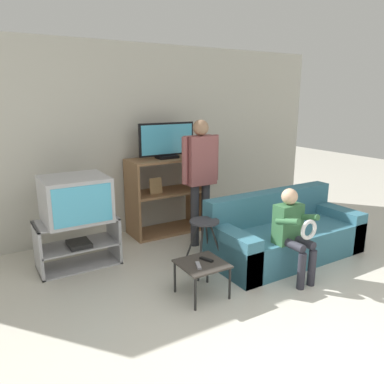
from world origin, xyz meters
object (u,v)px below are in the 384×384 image
at_px(tv_stand, 78,243).
at_px(person_standing_adult, 200,171).
at_px(television_flat, 167,142).
at_px(remote_control_white, 198,265).
at_px(remote_control_black, 206,259).
at_px(couch, 284,235).
at_px(media_shelf, 165,195).
at_px(television_main, 75,199).
at_px(person_seated_child, 293,228).
at_px(snack_table, 202,267).
at_px(folding_stool, 204,231).

height_order(tv_stand, person_standing_adult, person_standing_adult).
distance_m(television_flat, remote_control_white, 2.15).
xyz_separation_m(remote_control_black, couch, (1.31, 0.27, -0.09)).
bearing_deg(remote_control_white, media_shelf, 94.52).
relative_size(television_main, person_seated_child, 0.71).
bearing_deg(television_main, snack_table, -56.97).
bearing_deg(person_standing_adult, remote_control_white, -123.04).
height_order(television_flat, couch, television_flat).
bearing_deg(media_shelf, remote_control_white, -107.85).
xyz_separation_m(remote_control_black, person_standing_adult, (0.63, 1.10, 0.63)).
height_order(media_shelf, person_standing_adult, person_standing_adult).
distance_m(media_shelf, person_standing_adult, 0.81).
xyz_separation_m(person_standing_adult, person_seated_child, (0.31, -1.31, -0.42)).
relative_size(couch, person_standing_adult, 1.17).
xyz_separation_m(television_flat, couch, (0.82, -1.49, -1.04)).
relative_size(remote_control_white, person_standing_adult, 0.09).
height_order(folding_stool, snack_table, folding_stool).
relative_size(snack_table, person_seated_child, 0.45).
distance_m(media_shelf, couch, 1.75).
distance_m(snack_table, person_standing_adult, 1.49).
distance_m(media_shelf, remote_control_black, 1.83).
bearing_deg(remote_control_black, television_flat, 53.43).
height_order(tv_stand, remote_control_white, tv_stand).
height_order(tv_stand, person_seated_child, person_seated_child).
xyz_separation_m(television_main, folding_stool, (1.16, -0.86, -0.33)).
bearing_deg(television_flat, television_main, -161.19).
relative_size(tv_stand, couch, 0.47).
relative_size(couch, person_seated_child, 1.94).
distance_m(media_shelf, person_seated_child, 2.03).
distance_m(television_main, media_shelf, 1.47).
bearing_deg(television_main, person_seated_child, -38.64).
distance_m(couch, person_seated_child, 0.67).
distance_m(television_main, television_flat, 1.56).
relative_size(media_shelf, snack_table, 2.45).
distance_m(media_shelf, remote_control_white, 1.94).
bearing_deg(television_main, media_shelf, 19.79).
distance_m(snack_table, remote_control_white, 0.10).
height_order(folding_stool, person_standing_adult, person_standing_adult).
bearing_deg(television_flat, remote_control_black, -105.64).
bearing_deg(person_seated_child, media_shelf, 103.89).
distance_m(couch, person_standing_adult, 1.30).
xyz_separation_m(television_flat, person_standing_adult, (0.14, -0.65, -0.31)).
bearing_deg(couch, person_standing_adult, 129.00).
bearing_deg(tv_stand, television_flat, 18.42).
height_order(snack_table, remote_control_black, remote_control_black).
relative_size(media_shelf, television_flat, 1.31).
xyz_separation_m(tv_stand, snack_table, (0.85, -1.31, 0.03)).
xyz_separation_m(snack_table, couch, (1.37, 0.29, -0.04)).
distance_m(media_shelf, folding_stool, 1.37).
distance_m(snack_table, person_seated_child, 1.06).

